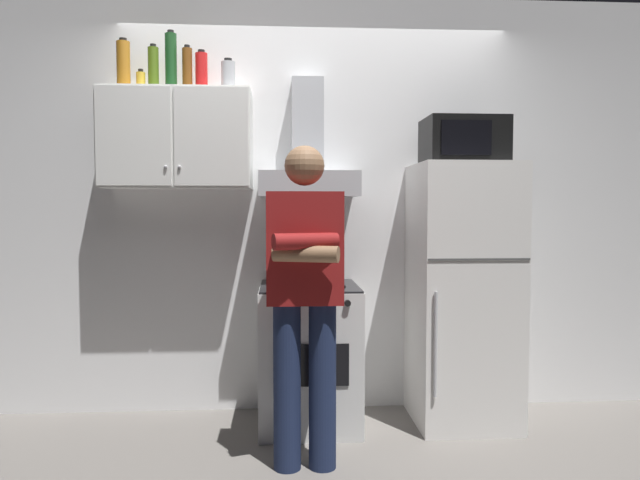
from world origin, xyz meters
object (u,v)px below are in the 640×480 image
Objects in this scene: upper_cabinet at (178,139)px; bottle_spice_jar at (141,80)px; person_standing at (305,293)px; bottle_beer_brown at (187,69)px; stove_oven at (309,355)px; microwave at (463,141)px; bottle_canister_steel at (228,76)px; bottle_liquor_amber at (123,65)px; bottle_olive_oil at (153,68)px; bottle_soda_red at (202,72)px; bottle_wine_green at (171,61)px; refrigerator at (462,294)px; range_hood at (308,165)px.

bottle_spice_jar reaches higher than upper_cabinet.
bottle_beer_brown is (-0.69, 0.74, 1.28)m from person_standing.
stove_oven is 1.82× the size of microwave.
bottle_liquor_amber is at bearing -179.04° from bottle_canister_steel.
bottle_beer_brown is 1.42× the size of bottle_canister_steel.
bottle_liquor_amber is at bearing -176.72° from upper_cabinet.
upper_cabinet is 1.35m from person_standing.
bottle_canister_steel is at bearing 121.27° from person_standing.
bottle_olive_oil is 0.45m from bottle_canister_steel.
bottle_olive_oil is 0.20m from bottle_beer_brown.
bottle_beer_brown is (-1.69, 0.12, 0.44)m from microwave.
bottle_soda_red is 0.37m from bottle_spice_jar.
upper_cabinet is 1.75m from microwave.
person_standing is at bearing -51.40° from bottle_soda_red.
bottle_wine_green is at bearing 136.76° from person_standing.
bottle_olive_oil is 1.43× the size of bottle_canister_steel.
upper_cabinet reaches higher than microwave.
bottle_wine_green is at bearing -179.37° from bottle_beer_brown.
bottle_spice_jar is (-0.18, -0.01, -0.12)m from bottle_wine_green.
upper_cabinet is at bearing -171.72° from bottle_beer_brown.
bottle_liquor_amber is (-0.28, -0.03, -0.03)m from bottle_wine_green.
bottle_spice_jar is (-0.28, -0.01, -0.08)m from bottle_beer_brown.
bottle_olive_oil is 0.92× the size of bottle_liquor_amber.
bottle_beer_brown is at bearing 175.47° from refrigerator.
bottle_soda_red is at bearing 10.40° from upper_cabinet.
person_standing is 1.71m from bottle_spice_jar.
bottle_beer_brown is at bearing 132.92° from person_standing.
bottle_soda_red is at bearing 4.24° from bottle_olive_oil.
bottle_wine_green is at bearing 5.32° from bottle_liquor_amber.
bottle_liquor_amber is at bearing -172.28° from bottle_olive_oil.
bottle_beer_brown is 0.38m from bottle_liquor_amber.
bottle_liquor_amber reaches higher than bottle_olive_oil.
bottle_olive_oil reaches higher than bottle_canister_steel.
microwave is at bearing -3.66° from bottle_wine_green.
upper_cabinet reaches higher than person_standing.
bottle_spice_jar is at bearing -173.85° from bottle_olive_oil.
range_hood is 1.04m from bottle_wine_green.
person_standing is 1.60m from bottle_soda_red.
refrigerator is at bearing -5.38° from bottle_soda_red.
range_hood is 2.74× the size of bottle_olive_oil.
person_standing is 1.72m from bottle_olive_oil.
bottle_wine_green is at bearing 1.36° from bottle_olive_oil.
stove_oven is at bearing -8.90° from upper_cabinet.
bottle_canister_steel is 0.53m from bottle_spice_jar.
bottle_canister_steel is (-0.49, 0.12, 1.71)m from stove_oven.
range_hood is 0.46× the size of person_standing.
person_standing is at bearing -94.72° from stove_oven.
bottle_beer_brown reaches higher than bottle_spice_jar.
range_hood is 1.25m from refrigerator.
range_hood is 1.01m from person_standing.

